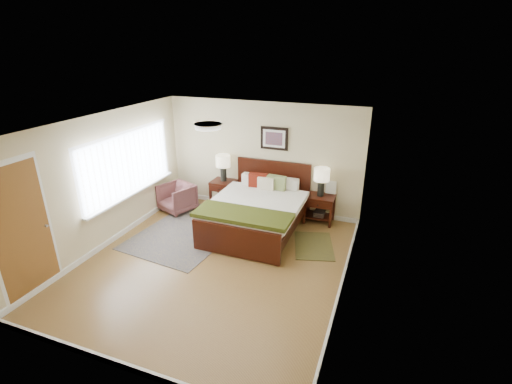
# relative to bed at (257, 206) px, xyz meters

# --- Properties ---
(floor) EXTENTS (5.00, 5.00, 0.00)m
(floor) POSITION_rel_bed_xyz_m (-0.28, -1.40, -0.55)
(floor) COLOR olive
(floor) RESTS_ON ground
(back_wall) EXTENTS (4.50, 0.04, 2.50)m
(back_wall) POSITION_rel_bed_xyz_m (-0.28, 1.10, 0.70)
(back_wall) COLOR beige
(back_wall) RESTS_ON ground
(front_wall) EXTENTS (4.50, 0.04, 2.50)m
(front_wall) POSITION_rel_bed_xyz_m (-0.28, -3.90, 0.70)
(front_wall) COLOR beige
(front_wall) RESTS_ON ground
(left_wall) EXTENTS (0.04, 5.00, 2.50)m
(left_wall) POSITION_rel_bed_xyz_m (-2.53, -1.40, 0.70)
(left_wall) COLOR beige
(left_wall) RESTS_ON ground
(right_wall) EXTENTS (0.04, 5.00, 2.50)m
(right_wall) POSITION_rel_bed_xyz_m (1.97, -1.40, 0.70)
(right_wall) COLOR beige
(right_wall) RESTS_ON ground
(ceiling) EXTENTS (4.50, 5.00, 0.02)m
(ceiling) POSITION_rel_bed_xyz_m (-0.28, -1.40, 1.95)
(ceiling) COLOR white
(ceiling) RESTS_ON back_wall
(window) EXTENTS (0.11, 2.72, 1.32)m
(window) POSITION_rel_bed_xyz_m (-2.48, -0.70, 0.82)
(window) COLOR silver
(window) RESTS_ON left_wall
(door) EXTENTS (0.06, 1.00, 2.18)m
(door) POSITION_rel_bed_xyz_m (-2.51, -3.15, 0.52)
(door) COLOR silver
(door) RESTS_ON ground
(ceil_fixture) EXTENTS (0.44, 0.44, 0.08)m
(ceil_fixture) POSITION_rel_bed_xyz_m (-0.28, -1.40, 1.91)
(ceil_fixture) COLOR white
(ceil_fixture) RESTS_ON ceiling
(bed) EXTENTS (1.83, 2.23, 1.20)m
(bed) POSITION_rel_bed_xyz_m (0.00, 0.00, 0.00)
(bed) COLOR #351308
(bed) RESTS_ON ground
(wall_art) EXTENTS (0.62, 0.05, 0.50)m
(wall_art) POSITION_rel_bed_xyz_m (0.00, 1.07, 1.17)
(wall_art) COLOR black
(wall_art) RESTS_ON back_wall
(nightstand_left) EXTENTS (0.55, 0.50, 0.66)m
(nightstand_left) POSITION_rel_bed_xyz_m (-1.15, 0.85, -0.02)
(nightstand_left) COLOR #351308
(nightstand_left) RESTS_ON ground
(nightstand_right) EXTENTS (0.62, 0.46, 0.61)m
(nightstand_right) POSITION_rel_bed_xyz_m (1.12, 0.85, -0.17)
(nightstand_right) COLOR #351308
(nightstand_right) RESTS_ON ground
(lamp_left) EXTENTS (0.33, 0.33, 0.61)m
(lamp_left) POSITION_rel_bed_xyz_m (-1.15, 0.87, 0.53)
(lamp_left) COLOR black
(lamp_left) RESTS_ON nightstand_left
(lamp_right) EXTENTS (0.33, 0.33, 0.61)m
(lamp_right) POSITION_rel_bed_xyz_m (1.12, 0.87, 0.49)
(lamp_right) COLOR black
(lamp_right) RESTS_ON nightstand_right
(armchair) EXTENTS (0.90, 0.91, 0.64)m
(armchair) POSITION_rel_bed_xyz_m (-2.08, 0.28, -0.23)
(armchair) COLOR brown
(armchair) RESTS_ON ground
(rug_persian) EXTENTS (2.03, 2.68, 0.01)m
(rug_persian) POSITION_rel_bed_xyz_m (-1.30, -0.54, -0.55)
(rug_persian) COLOR #0B1338
(rug_persian) RESTS_ON ground
(rug_navy) EXTENTS (0.99, 1.23, 0.01)m
(rug_navy) POSITION_rel_bed_xyz_m (1.25, -0.20, -0.55)
(rug_navy) COLOR black
(rug_navy) RESTS_ON ground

